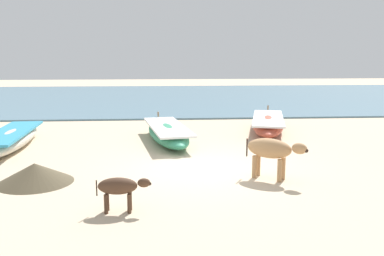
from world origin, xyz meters
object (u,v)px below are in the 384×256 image
at_px(cow_adult_tan, 271,150).
at_px(calf_near_dark, 120,187).
at_px(fishing_boat_3, 11,139).
at_px(fishing_boat_0, 168,133).
at_px(fishing_boat_2, 268,124).

height_order(cow_adult_tan, calf_near_dark, cow_adult_tan).
height_order(fishing_boat_3, calf_near_dark, fishing_boat_3).
distance_m(fishing_boat_0, cow_adult_tan, 5.28).
relative_size(cow_adult_tan, calf_near_dark, 1.31).
height_order(fishing_boat_3, cow_adult_tan, cow_adult_tan).
distance_m(fishing_boat_0, fishing_boat_2, 4.35).
distance_m(fishing_boat_3, cow_adult_tan, 8.64).
bearing_deg(calf_near_dark, fishing_boat_0, 82.11).
relative_size(fishing_boat_0, calf_near_dark, 4.38).
bearing_deg(fishing_boat_3, calf_near_dark, 32.03).
distance_m(fishing_boat_0, fishing_boat_3, 5.19).
bearing_deg(fishing_boat_0, fishing_boat_2, -76.90).
xyz_separation_m(fishing_boat_0, cow_adult_tan, (2.49, -4.63, 0.42)).
bearing_deg(fishing_boat_2, cow_adult_tan, -179.63).
bearing_deg(fishing_boat_3, fishing_boat_2, 101.12).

